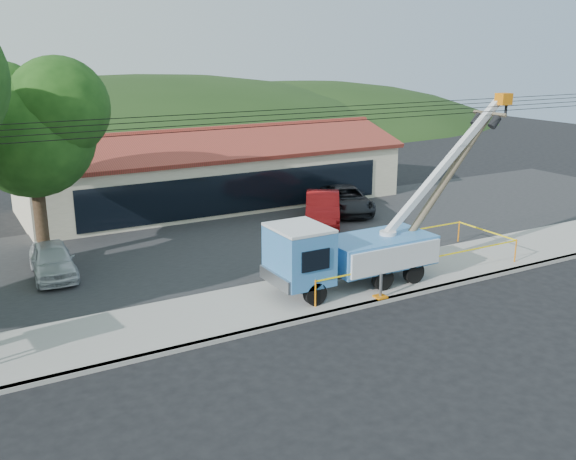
# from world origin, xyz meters

# --- Properties ---
(ground) EXTENTS (120.00, 120.00, 0.00)m
(ground) POSITION_xyz_m (0.00, 0.00, 0.00)
(ground) COLOR black
(ground) RESTS_ON ground
(curb) EXTENTS (60.00, 0.25, 0.15)m
(curb) POSITION_xyz_m (0.00, 2.10, 0.07)
(curb) COLOR #A39F99
(curb) RESTS_ON ground
(sidewalk) EXTENTS (60.00, 4.00, 0.15)m
(sidewalk) POSITION_xyz_m (0.00, 4.00, 0.07)
(sidewalk) COLOR #A39F99
(sidewalk) RESTS_ON ground
(parking_lot) EXTENTS (60.00, 12.00, 0.10)m
(parking_lot) POSITION_xyz_m (0.00, 12.00, 0.05)
(parking_lot) COLOR #28282B
(parking_lot) RESTS_ON ground
(strip_mall) EXTENTS (22.50, 8.53, 4.67)m
(strip_mall) POSITION_xyz_m (4.00, 19.98, 1.88)
(strip_mall) COLOR beige
(strip_mall) RESTS_ON ground
(tree_lot) EXTENTS (6.30, 5.60, 8.94)m
(tree_lot) POSITION_xyz_m (-7.00, 13.00, 6.21)
(tree_lot) COLOR #332316
(tree_lot) RESTS_ON ground
(hill_center) EXTENTS (89.60, 64.00, 32.00)m
(hill_center) POSITION_xyz_m (10.00, 55.00, 0.00)
(hill_center) COLOR #1C3513
(hill_center) RESTS_ON ground
(hill_east) EXTENTS (72.80, 52.00, 26.00)m
(hill_east) POSITION_xyz_m (30.00, 55.00, 0.00)
(hill_east) COLOR #1C3513
(hill_east) RESTS_ON ground
(utility_truck) EXTENTS (11.17, 3.71, 7.23)m
(utility_truck) POSITION_xyz_m (2.89, 3.90, 1.61)
(utility_truck) COLOR black
(utility_truck) RESTS_ON ground
(leaning_pole) EXTENTS (6.13, 1.77, 7.19)m
(leaning_pole) POSITION_xyz_m (7.80, 3.94, 4.01)
(leaning_pole) COLOR brown
(leaning_pole) RESTS_ON ground
(caution_tape) EXTENTS (10.37, 3.54, 1.02)m
(caution_tape) POSITION_xyz_m (5.79, 4.47, 0.90)
(caution_tape) COLOR orange
(caution_tape) RESTS_ON ground
(car_silver) EXTENTS (1.92, 4.22, 1.41)m
(car_silver) POSITION_xyz_m (-7.01, 10.91, 0.00)
(car_silver) COLOR silver
(car_silver) RESTS_ON ground
(car_red) EXTENTS (4.17, 5.19, 1.66)m
(car_red) POSITION_xyz_m (7.14, 12.49, 0.00)
(car_red) COLOR #9B0F11
(car_red) RESTS_ON ground
(car_dark) EXTENTS (4.00, 5.73, 1.45)m
(car_dark) POSITION_xyz_m (9.62, 13.92, 0.00)
(car_dark) COLOR black
(car_dark) RESTS_ON ground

